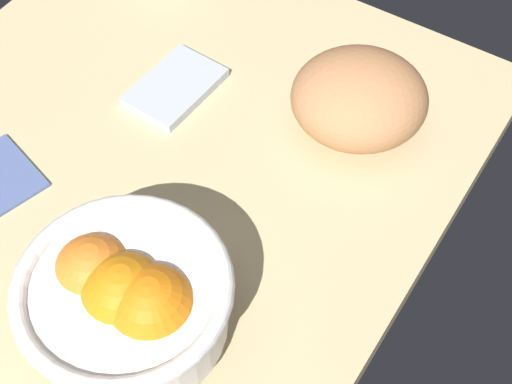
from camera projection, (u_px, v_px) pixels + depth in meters
The scene contains 4 objects.
ground_plane at pixel (123, 198), 84.22cm from camera, with size 82.91×63.54×3.00cm, color #CCB886.
fruit_bowl at pixel (127, 300), 67.54cm from camera, with size 19.42×19.42×11.65cm.
bread_loaf at pixel (359, 98), 84.76cm from camera, with size 15.31×14.24×9.16cm, color tan.
napkin_spare at pixel (175, 87), 91.27cm from camera, with size 11.37×7.62×1.20cm, color #B4BDCB.
Camera 1 is at (33.48, 38.83, 66.91)cm, focal length 53.72 mm.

